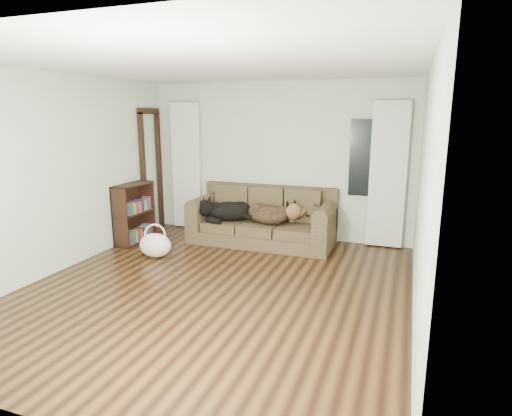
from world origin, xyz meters
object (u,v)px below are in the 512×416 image
(dog_black_lab, at_px, (227,212))
(bookshelf, at_px, (134,212))
(tote_bag, at_px, (155,246))
(sofa, at_px, (262,216))
(dog_shepherd, at_px, (271,215))

(dog_black_lab, relative_size, bookshelf, 0.76)
(tote_bag, bearing_deg, sofa, 44.16)
(dog_shepherd, xyz_separation_m, bookshelf, (-2.15, -0.64, 0.01))
(dog_black_lab, bearing_deg, dog_shepherd, -6.12)
(dog_black_lab, height_order, dog_shepherd, dog_shepherd)
(sofa, relative_size, dog_shepherd, 3.12)
(sofa, xyz_separation_m, bookshelf, (-1.99, -0.65, 0.05))
(dog_black_lab, distance_m, dog_shepherd, 0.75)
(dog_black_lab, xyz_separation_m, dog_shepherd, (0.75, 0.05, 0.01))
(tote_bag, bearing_deg, bookshelf, 143.34)
(dog_black_lab, height_order, bookshelf, bookshelf)
(dog_black_lab, relative_size, tote_bag, 1.50)
(sofa, xyz_separation_m, tote_bag, (-1.24, -1.21, -0.29))
(dog_shepherd, bearing_deg, tote_bag, 57.83)
(sofa, bearing_deg, dog_black_lab, -173.64)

